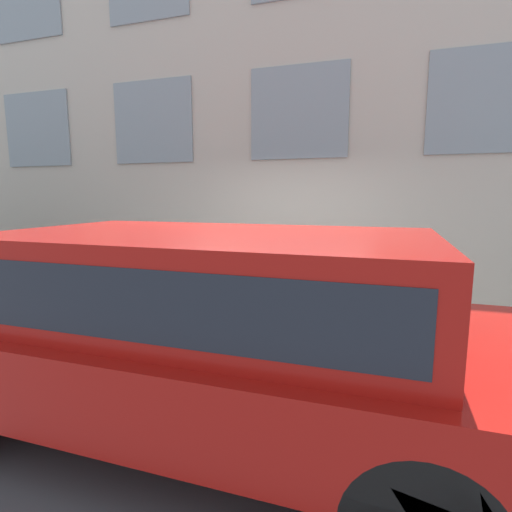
# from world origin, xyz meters

# --- Properties ---
(ground_plane) EXTENTS (80.00, 80.00, 0.00)m
(ground_plane) POSITION_xyz_m (0.00, 0.00, 0.00)
(ground_plane) COLOR #47474C
(sidewalk) EXTENTS (2.21, 60.00, 0.14)m
(sidewalk) POSITION_xyz_m (1.10, 0.00, 0.07)
(sidewalk) COLOR #A8A093
(sidewalk) RESTS_ON ground_plane
(building_facade) EXTENTS (0.33, 40.00, 9.02)m
(building_facade) POSITION_xyz_m (2.35, 0.00, 4.51)
(building_facade) COLOR beige
(building_facade) RESTS_ON ground_plane
(fire_hydrant) EXTENTS (0.30, 0.42, 0.87)m
(fire_hydrant) POSITION_xyz_m (0.44, -0.08, 0.58)
(fire_hydrant) COLOR red
(fire_hydrant) RESTS_ON sidewalk
(person) EXTENTS (0.32, 0.21, 1.33)m
(person) POSITION_xyz_m (0.76, 0.43, 0.93)
(person) COLOR #726651
(person) RESTS_ON sidewalk
(parked_truck_red_near) EXTENTS (2.05, 5.05, 1.56)m
(parked_truck_red_near) POSITION_xyz_m (-1.55, -0.13, 0.92)
(parked_truck_red_near) COLOR black
(parked_truck_red_near) RESTS_ON ground_plane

